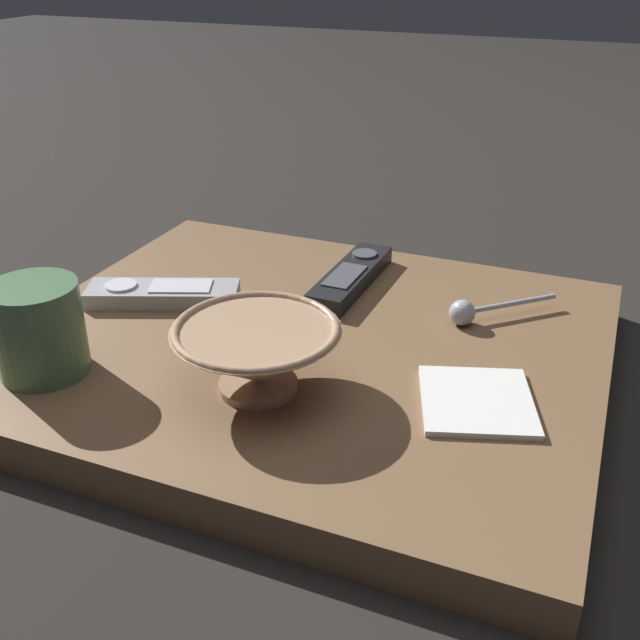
# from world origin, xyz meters

# --- Properties ---
(ground_plane) EXTENTS (6.00, 6.00, 0.00)m
(ground_plane) POSITION_xyz_m (0.00, 0.00, 0.00)
(ground_plane) COLOR black
(table) EXTENTS (0.62, 0.53, 0.04)m
(table) POSITION_xyz_m (0.00, 0.00, 0.02)
(table) COLOR brown
(table) RESTS_ON ground
(cereal_bowl) EXTENTS (0.16, 0.16, 0.07)m
(cereal_bowl) POSITION_xyz_m (-0.00, 0.11, 0.08)
(cereal_bowl) COLOR tan
(cereal_bowl) RESTS_ON table
(coffee_mug) EXTENTS (0.09, 0.09, 0.09)m
(coffee_mug) POSITION_xyz_m (0.21, 0.16, 0.09)
(coffee_mug) COLOR #4C724C
(coffee_mug) RESTS_ON table
(teaspoon) EXTENTS (0.10, 0.10, 0.03)m
(teaspoon) POSITION_xyz_m (-0.16, -0.10, 0.06)
(teaspoon) COLOR #A3A5B2
(teaspoon) RESTS_ON table
(tv_remote_near) EXTENTS (0.18, 0.11, 0.02)m
(tv_remote_near) POSITION_xyz_m (0.19, -0.01, 0.05)
(tv_remote_near) COLOR #9E9EA3
(tv_remote_near) RESTS_ON table
(tv_remote_far) EXTENTS (0.05, 0.18, 0.02)m
(tv_remote_far) POSITION_xyz_m (0.00, -0.14, 0.05)
(tv_remote_far) COLOR black
(tv_remote_far) RESTS_ON table
(folded_napkin) EXTENTS (0.13, 0.14, 0.01)m
(folded_napkin) POSITION_xyz_m (-0.20, 0.06, 0.04)
(folded_napkin) COLOR white
(folded_napkin) RESTS_ON table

